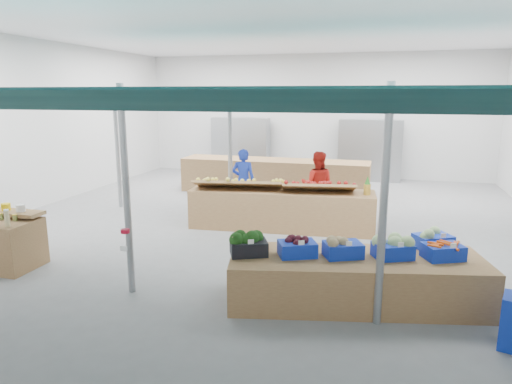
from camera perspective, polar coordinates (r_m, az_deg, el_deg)
floor at (r=10.26m, az=1.24°, el=-3.97°), size 13.00×13.00×0.00m
hall at (r=11.26m, az=3.18°, el=11.10°), size 13.00×13.00×13.00m
pole_grid at (r=8.05m, az=3.34°, el=4.70°), size 10.00×4.60×3.00m
awnings at (r=7.98m, az=3.42°, el=11.61°), size 9.50×7.08×0.30m
back_shelving_left at (r=16.42m, az=-1.93°, el=5.70°), size 2.00×0.50×2.00m
back_shelving_right at (r=15.66m, az=14.02°, el=5.02°), size 2.00×0.50×2.00m
veg_counter at (r=6.58m, az=12.34°, el=-10.66°), size 3.61×1.86×0.67m
fruit_counter at (r=9.84m, az=3.19°, el=-2.18°), size 3.97×1.26×0.84m
far_counter at (r=13.36m, az=2.29°, el=1.98°), size 5.45×1.10×0.98m
vendor_left at (r=11.10m, az=-1.59°, el=1.41°), size 0.60×0.42×1.56m
vendor_right at (r=10.71m, az=7.65°, el=0.91°), size 0.81×0.65×1.56m
crate_broccoli at (r=6.34m, az=-0.92°, el=-6.48°), size 0.60×0.53×0.35m
crate_beets at (r=6.33m, az=5.18°, el=-6.79°), size 0.60×0.53×0.29m
crate_celeriac at (r=6.38m, az=10.82°, el=-6.71°), size 0.60×0.53×0.31m
crate_cabbage at (r=6.50m, az=16.74°, el=-6.54°), size 0.60×0.53×0.35m
crate_carrots at (r=6.70m, az=22.34°, el=-6.82°), size 0.60×0.53×0.29m
sparrow at (r=6.21m, az=-2.43°, el=-6.02°), size 0.12×0.09×0.11m
pole_ribbon at (r=6.22m, az=-16.06°, el=-4.92°), size 0.12×0.12×0.28m
apple_heap_yellow at (r=9.78m, az=-2.25°, el=1.26°), size 1.99×1.01×0.27m
apple_heap_red at (r=9.54m, az=7.87°, el=0.88°), size 1.60×0.94×0.27m
pineapple at (r=9.54m, az=13.74°, el=0.73°), size 0.14×0.14×0.39m
crate_extra at (r=7.08m, az=21.26°, el=-5.42°), size 0.61×0.56×0.32m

